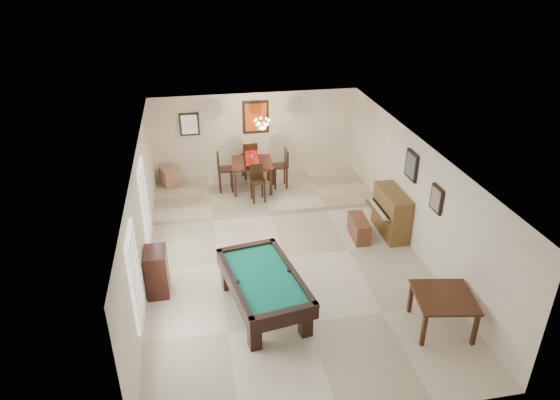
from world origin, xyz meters
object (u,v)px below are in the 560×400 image
object	(u,v)px
dining_chair_west	(225,172)
chandelier	(262,121)
upright_piano	(386,213)
flower_vase	(252,154)
dining_chair_east	(280,169)
corner_bench	(170,176)
square_table	(442,312)
piano_bench	(359,228)
pool_table	(264,293)
apothecary_chest	(157,272)
dining_chair_north	(249,160)
dining_table	(252,173)
dining_chair_south	(258,184)

from	to	relation	value
dining_chair_west	chandelier	size ratio (longest dim) A/B	1.86
upright_piano	flower_vase	size ratio (longest dim) A/B	6.00
flower_vase	dining_chair_east	bearing A→B (deg)	-2.39
upright_piano	corner_bench	size ratio (longest dim) A/B	2.39
square_table	piano_bench	bearing A→B (deg)	97.69
pool_table	dining_chair_east	distance (m)	5.32
flower_vase	upright_piano	bearing A→B (deg)	-44.91
corner_bench	chandelier	world-z (taller)	chandelier
square_table	dining_chair_west	bearing A→B (deg)	118.32
dining_chair_east	chandelier	size ratio (longest dim) A/B	1.87
upright_piano	apothecary_chest	world-z (taller)	upright_piano
upright_piano	chandelier	size ratio (longest dim) A/B	2.23
square_table	dining_chair_north	world-z (taller)	dining_chair_north
pool_table	dining_table	distance (m)	5.21
piano_bench	dining_chair_west	size ratio (longest dim) A/B	0.81
apothecary_chest	dining_chair_south	xyz separation A→B (m)	(2.54, 3.45, 0.14)
apothecary_chest	flower_vase	world-z (taller)	flower_vase
piano_bench	upright_piano	bearing A→B (deg)	6.40
flower_vase	chandelier	distance (m)	1.10
square_table	piano_bench	distance (m)	3.37
apothecary_chest	dining_chair_north	bearing A→B (deg)	63.44
dining_chair_east	chandelier	distance (m)	1.62
apothecary_chest	chandelier	xyz separation A→B (m)	(2.76, 3.98, 1.72)
square_table	apothecary_chest	world-z (taller)	apothecary_chest
apothecary_chest	chandelier	size ratio (longest dim) A/B	1.62
corner_bench	dining_table	bearing A→B (deg)	-16.61
square_table	dining_chair_west	xyz separation A→B (m)	(-3.39, 6.29, 0.32)
square_table	upright_piano	distance (m)	3.43
piano_bench	flower_vase	world-z (taller)	flower_vase
dining_chair_north	dining_chair_south	bearing A→B (deg)	84.88
dining_table	flower_vase	bearing A→B (deg)	0.00
dining_table	upright_piano	bearing A→B (deg)	-44.91
piano_bench	apothecary_chest	xyz separation A→B (m)	(-4.68, -1.30, 0.23)
dining_chair_north	dining_chair_east	world-z (taller)	dining_chair_north
upright_piano	apothecary_chest	size ratio (longest dim) A/B	1.38
pool_table	dining_table	size ratio (longest dim) A/B	2.06
upright_piano	dining_chair_west	distance (m)	4.63
piano_bench	dining_chair_south	world-z (taller)	dining_chair_south
dining_chair_north	dining_chair_west	xyz separation A→B (m)	(-0.77, -0.77, -0.00)
dining_chair_east	chandelier	xyz separation A→B (m)	(-0.52, -0.23, 1.52)
square_table	flower_vase	distance (m)	6.86
flower_vase	dining_chair_west	distance (m)	0.89
apothecary_chest	dining_chair_south	distance (m)	4.29
dining_chair_south	pool_table	bearing A→B (deg)	-100.83
dining_chair_south	dining_chair_west	xyz separation A→B (m)	(-0.80, 0.80, 0.05)
apothecary_chest	dining_chair_south	size ratio (longest dim) A/B	0.96
upright_piano	dining_chair_north	bearing A→B (deg)	128.06
pool_table	apothecary_chest	xyz separation A→B (m)	(-2.02, 0.95, 0.10)
dining_chair_south	dining_chair_west	world-z (taller)	dining_chair_west
upright_piano	pool_table	bearing A→B (deg)	-145.30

